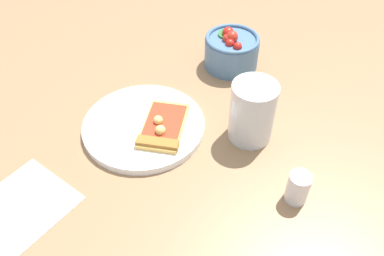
# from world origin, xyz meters

# --- Properties ---
(ground_plane) EXTENTS (2.40, 2.40, 0.00)m
(ground_plane) POSITION_xyz_m (0.00, 0.00, 0.00)
(ground_plane) COLOR #93704C
(ground_plane) RESTS_ON ground
(plate) EXTENTS (0.23, 0.23, 0.01)m
(plate) POSITION_xyz_m (0.03, 0.00, 0.01)
(plate) COLOR white
(plate) RESTS_ON ground_plane
(pizza_slice_main) EXTENTS (0.08, 0.13, 0.02)m
(pizza_slice_main) POSITION_xyz_m (-0.01, 0.01, 0.02)
(pizza_slice_main) COLOR #E5B256
(pizza_slice_main) RESTS_ON plate
(salad_bowl) EXTENTS (0.12, 0.12, 0.09)m
(salad_bowl) POSITION_xyz_m (-0.09, -0.24, 0.04)
(salad_bowl) COLOR #4C7299
(salad_bowl) RESTS_ON ground_plane
(soda_glass) EXTENTS (0.08, 0.08, 0.11)m
(soda_glass) POSITION_xyz_m (-0.16, -0.04, 0.05)
(soda_glass) COLOR silver
(soda_glass) RESTS_ON ground_plane
(paper_napkin) EXTENTS (0.18, 0.18, 0.00)m
(paper_napkin) POSITION_xyz_m (0.15, 0.21, 0.00)
(paper_napkin) COLOR white
(paper_napkin) RESTS_ON ground_plane
(pepper_shaker) EXTENTS (0.04, 0.04, 0.07)m
(pepper_shaker) POSITION_xyz_m (-0.26, 0.08, 0.03)
(pepper_shaker) COLOR silver
(pepper_shaker) RESTS_ON ground_plane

